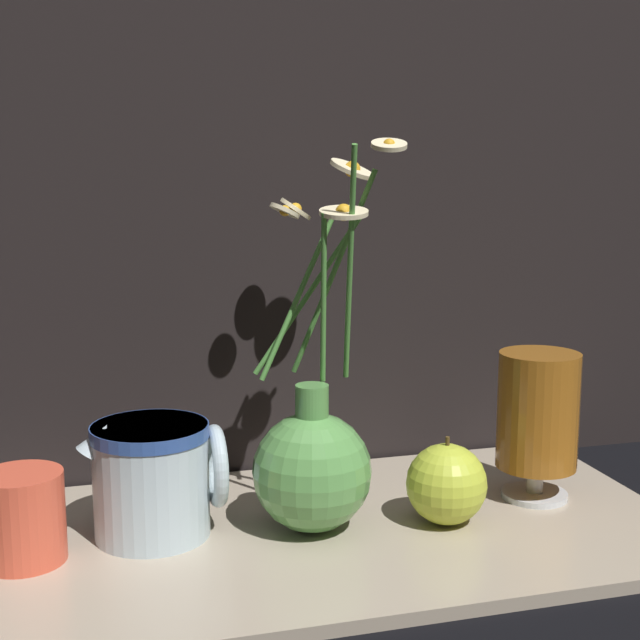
{
  "coord_description": "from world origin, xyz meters",
  "views": [
    {
      "loc": [
        -0.22,
        -0.76,
        0.35
      ],
      "look_at": [
        -0.0,
        0.0,
        0.21
      ],
      "focal_mm": 50.0,
      "sensor_mm": 36.0,
      "label": 1
    }
  ],
  "objects": [
    {
      "name": "tea_glass",
      "position": [
        0.23,
        0.02,
        0.1
      ],
      "size": [
        0.08,
        0.08,
        0.15
      ],
      "color": "silver",
      "rests_on": "shelf"
    },
    {
      "name": "yellow_mug",
      "position": [
        -0.27,
        -0.0,
        0.05
      ],
      "size": [
        0.08,
        0.07,
        0.08
      ],
      "color": "#DB5138",
      "rests_on": "shelf"
    },
    {
      "name": "shelf",
      "position": [
        0.0,
        0.0,
        0.01
      ],
      "size": [
        0.68,
        0.35,
        0.01
      ],
      "color": "tan",
      "rests_on": "ground_plane"
    },
    {
      "name": "ceramic_pitcher",
      "position": [
        -0.15,
        0.03,
        0.07
      ],
      "size": [
        0.13,
        0.11,
        0.12
      ],
      "color": "silver",
      "rests_on": "shelf"
    },
    {
      "name": "ground_plane",
      "position": [
        0.0,
        0.0,
        0.0
      ],
      "size": [
        6.0,
        6.0,
        0.0
      ],
      "primitive_type": "plane",
      "color": "black"
    },
    {
      "name": "orange_fruit",
      "position": [
        0.12,
        -0.02,
        0.05
      ],
      "size": [
        0.08,
        0.08,
        0.08
      ],
      "color": "#B7C638",
      "rests_on": "shelf"
    },
    {
      "name": "vase_with_flowers",
      "position": [
        -0.01,
        -0.0,
        0.08
      ],
      "size": [
        0.14,
        0.18,
        0.36
      ],
      "color": "#59994C",
      "rests_on": "shelf"
    }
  ]
}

